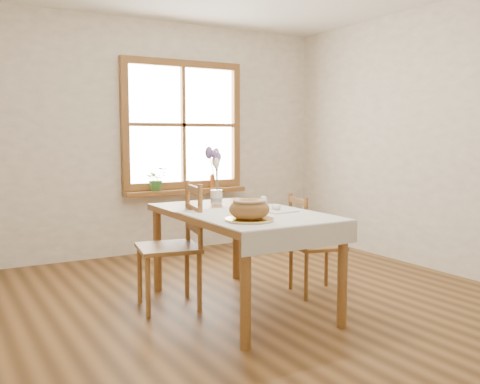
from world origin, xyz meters
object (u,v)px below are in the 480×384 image
object	(u,v)px
dining_table	(240,222)
flower_vase	(216,198)
chair_right	(317,244)
bread_plate	(249,220)
chair_left	(168,246)

from	to	relation	value
dining_table	flower_vase	bearing A→B (deg)	84.70
dining_table	flower_vase	size ratio (longest dim) A/B	14.16
chair_right	bread_plate	size ratio (longest dim) A/B	2.64
chair_left	bread_plate	distance (m)	0.85
flower_vase	chair_left	bearing A→B (deg)	-158.92
chair_left	chair_right	distance (m)	1.26
chair_left	chair_right	bearing A→B (deg)	87.47
chair_left	bread_plate	xyz separation A→B (m)	(0.28, -0.75, 0.28)
chair_right	bread_plate	xyz separation A→B (m)	(-0.95, -0.47, 0.35)
bread_plate	flower_vase	xyz separation A→B (m)	(0.25, 0.95, 0.04)
chair_left	chair_right	world-z (taller)	chair_left
chair_right	flower_vase	world-z (taller)	flower_vase
chair_left	flower_vase	xyz separation A→B (m)	(0.53, 0.20, 0.32)
bread_plate	flower_vase	distance (m)	0.99
bread_plate	flower_vase	world-z (taller)	flower_vase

